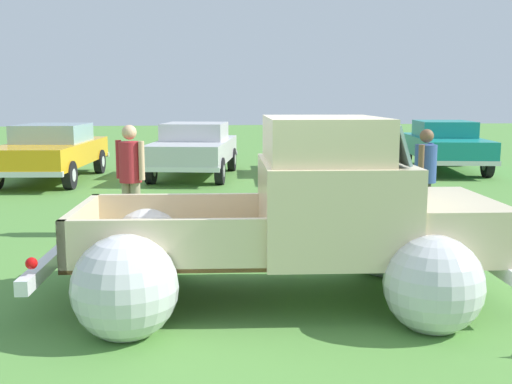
{
  "coord_description": "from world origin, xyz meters",
  "views": [
    {
      "loc": [
        -1.0,
        -6.12,
        2.12
      ],
      "look_at": [
        0.0,
        0.98,
        1.0
      ],
      "focal_mm": 42.71,
      "sensor_mm": 36.0,
      "label": 1
    }
  ],
  "objects": [
    {
      "name": "show_car_1",
      "position": [
        -0.37,
        10.18,
        0.78
      ],
      "size": [
        2.75,
        4.69,
        1.43
      ],
      "rotation": [
        0.0,
        0.0,
        -1.78
      ],
      "color": "black",
      "rests_on": "ground"
    },
    {
      "name": "show_car_2",
      "position": [
        3.28,
        10.05,
        0.78
      ],
      "size": [
        2.32,
        4.7,
        1.43
      ],
      "rotation": [
        0.0,
        0.0,
        -1.67
      ],
      "color": "black",
      "rests_on": "ground"
    },
    {
      "name": "show_car_0",
      "position": [
        -4.0,
        9.92,
        0.79
      ],
      "size": [
        2.43,
        4.9,
        1.43
      ],
      "rotation": [
        0.0,
        0.0,
        -1.69
      ],
      "color": "black",
      "rests_on": "ground"
    },
    {
      "name": "spectator_0",
      "position": [
        2.95,
        2.89,
        0.92
      ],
      "size": [
        0.48,
        0.48,
        1.63
      ],
      "rotation": [
        0.0,
        0.0,
        5.56
      ],
      "color": "#4C4742",
      "rests_on": "ground"
    },
    {
      "name": "spectator_1",
      "position": [
        -1.62,
        3.29,
        0.97
      ],
      "size": [
        0.48,
        0.47,
        1.7
      ],
      "rotation": [
        0.0,
        0.0,
        0.95
      ],
      "color": "gray",
      "rests_on": "ground"
    },
    {
      "name": "vintage_pickup_truck",
      "position": [
        0.39,
        -0.04,
        0.76
      ],
      "size": [
        4.77,
        3.09,
        1.96
      ],
      "rotation": [
        0.0,
        0.0,
        -0.09
      ],
      "color": "black",
      "rests_on": "ground"
    },
    {
      "name": "ground_plane",
      "position": [
        0.0,
        0.0,
        0.0
      ],
      "size": [
        80.0,
        80.0,
        0.0
      ],
      "primitive_type": "plane",
      "color": "#548C3D"
    },
    {
      "name": "lane_cone_1",
      "position": [
        0.61,
        2.32,
        0.31
      ],
      "size": [
        0.36,
        0.36,
        0.63
      ],
      "color": "black",
      "rests_on": "ground"
    },
    {
      "name": "show_car_3",
      "position": [
        6.83,
        10.51,
        0.78
      ],
      "size": [
        2.64,
        4.65,
        1.43
      ],
      "rotation": [
        0.0,
        0.0,
        -1.77
      ],
      "color": "black",
      "rests_on": "ground"
    }
  ]
}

